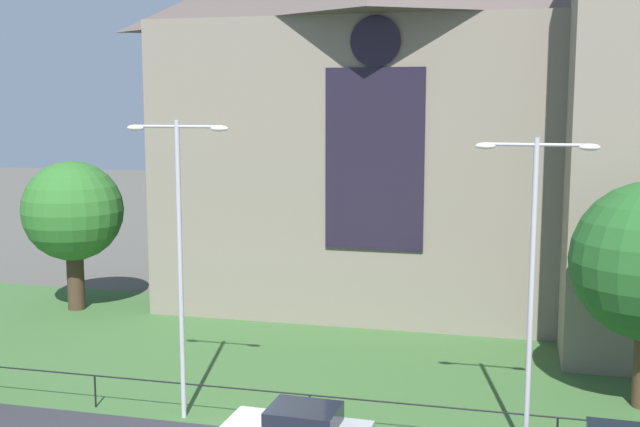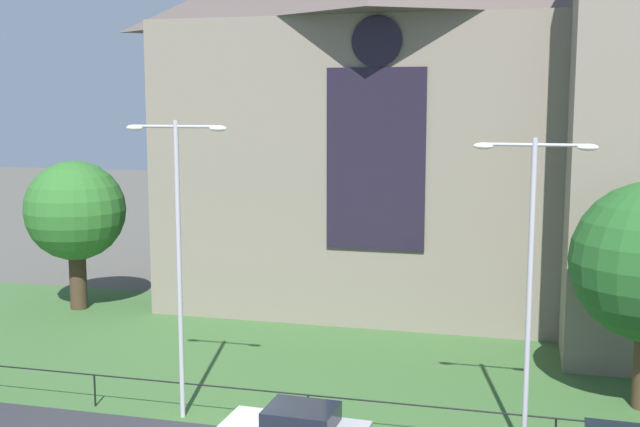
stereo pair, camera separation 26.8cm
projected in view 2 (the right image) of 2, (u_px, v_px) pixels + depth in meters
ground at (316, 352)px, 32.54m from camera, size 160.00×160.00×0.00m
grass_verge at (303, 368)px, 30.62m from camera, size 120.00×20.00×0.01m
church_building at (411, 101)px, 39.40m from camera, size 23.20×16.20×26.00m
iron_railing at (308, 399)px, 24.79m from camera, size 29.90×0.07×1.13m
tree_left_far at (75, 212)px, 38.85m from camera, size 4.90×4.90×7.39m
streetlamp_near at (178, 236)px, 25.03m from camera, size 3.37×0.26×9.64m
streetlamp_far at (531, 259)px, 22.41m from camera, size 3.37×0.26×9.21m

